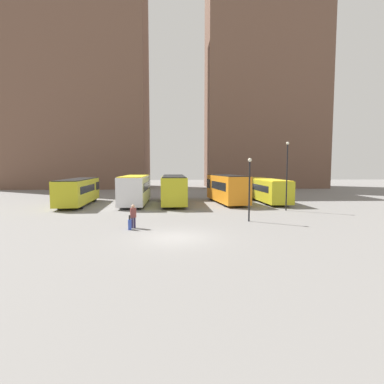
{
  "coord_description": "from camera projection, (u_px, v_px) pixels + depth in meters",
  "views": [
    {
      "loc": [
        0.17,
        -17.44,
        4.16
      ],
      "look_at": [
        1.64,
        13.84,
        1.55
      ],
      "focal_mm": 28.0,
      "sensor_mm": 36.0,
      "label": 1
    }
  ],
  "objects": [
    {
      "name": "building_block_right",
      "position": [
        264.0,
        77.0,
        60.91
      ],
      "size": [
        23.54,
        11.1,
        44.95
      ],
      "color": "brown",
      "rests_on": "ground_plane"
    },
    {
      "name": "ground_plane",
      "position": [
        175.0,
        238.0,
        17.7
      ],
      "size": [
        160.0,
        160.0,
        0.0
      ],
      "primitive_type": "plane",
      "color": "slate"
    },
    {
      "name": "bus_3",
      "position": [
        227.0,
        188.0,
        34.59
      ],
      "size": [
        3.74,
        9.59,
        3.25
      ],
      "rotation": [
        0.0,
        0.0,
        1.7
      ],
      "color": "orange",
      "rests_on": "ground_plane"
    },
    {
      "name": "bus_1",
      "position": [
        135.0,
        189.0,
        33.51
      ],
      "size": [
        2.78,
        10.05,
        3.21
      ],
      "rotation": [
        0.0,
        0.0,
        1.59
      ],
      "color": "silver",
      "rests_on": "ground_plane"
    },
    {
      "name": "lamp_post_1",
      "position": [
        249.0,
        184.0,
        22.74
      ],
      "size": [
        0.28,
        0.28,
        4.83
      ],
      "color": "black",
      "rests_on": "ground_plane"
    },
    {
      "name": "suitcase",
      "position": [
        130.0,
        224.0,
        19.93
      ],
      "size": [
        0.27,
        0.35,
        0.98
      ],
      "rotation": [
        0.0,
        0.0,
        1.74
      ],
      "color": "#334CB2",
      "rests_on": "ground_plane"
    },
    {
      "name": "bus_4",
      "position": [
        265.0,
        189.0,
        36.38
      ],
      "size": [
        2.78,
        11.82,
        2.75
      ],
      "rotation": [
        0.0,
        0.0,
        1.6
      ],
      "color": "gold",
      "rests_on": "ground_plane"
    },
    {
      "name": "lamp_post_0",
      "position": [
        287.0,
        171.0,
        28.37
      ],
      "size": [
        0.28,
        0.28,
        6.54
      ],
      "color": "black",
      "rests_on": "ground_plane"
    },
    {
      "name": "bus_0",
      "position": [
        78.0,
        191.0,
        32.82
      ],
      "size": [
        3.15,
        10.18,
        2.87
      ],
      "rotation": [
        0.0,
        0.0,
        1.63
      ],
      "color": "gold",
      "rests_on": "ground_plane"
    },
    {
      "name": "building_block_left",
      "position": [
        70.0,
        78.0,
        59.15
      ],
      "size": [
        29.83,
        12.17,
        43.61
      ],
      "color": "brown",
      "rests_on": "ground_plane"
    },
    {
      "name": "bus_2",
      "position": [
        174.0,
        188.0,
        34.24
      ],
      "size": [
        2.89,
        11.26,
        3.18
      ],
      "rotation": [
        0.0,
        0.0,
        1.6
      ],
      "color": "gold",
      "rests_on": "ground_plane"
    },
    {
      "name": "traveler",
      "position": [
        133.0,
        214.0,
        20.37
      ],
      "size": [
        0.48,
        0.48,
        1.62
      ],
      "rotation": [
        0.0,
        0.0,
        1.74
      ],
      "color": "#382D4C",
      "rests_on": "ground_plane"
    }
  ]
}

